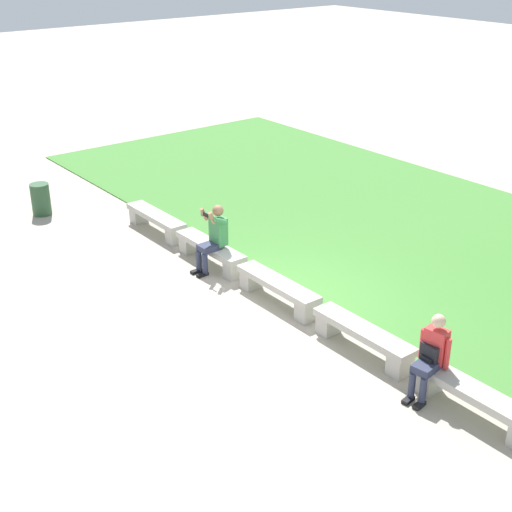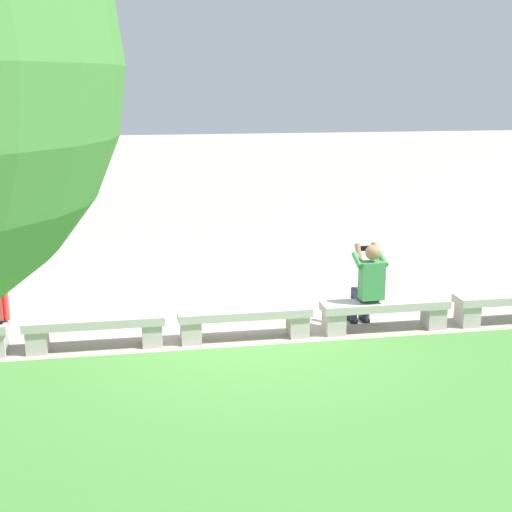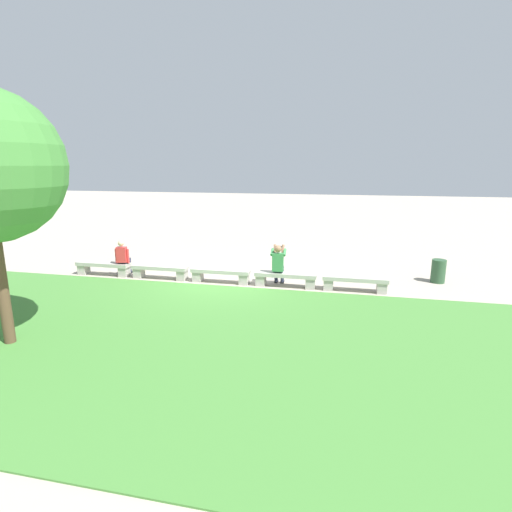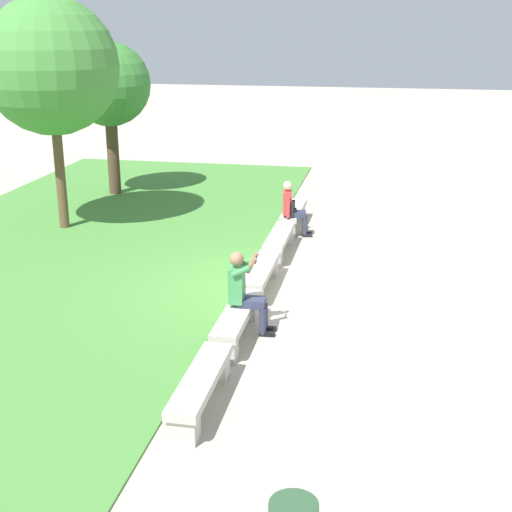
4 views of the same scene
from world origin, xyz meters
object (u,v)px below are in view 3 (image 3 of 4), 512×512
bench_far (160,270)px  trash_bin (438,271)px  bench_end (104,267)px  person_photographer (278,263)px  bench_mid (221,274)px  person_distant (123,257)px  backpack (123,258)px  bench_main (355,282)px  bench_near (285,278)px

bench_far → trash_bin: (-8.94, -1.54, 0.08)m
bench_end → person_photographer: bearing=-179.3°
bench_far → person_photographer: 3.98m
bench_mid → person_distant: person_distant is taller
bench_mid → trash_bin: (-6.84, -1.54, 0.08)m
backpack → bench_far: bearing=178.7°
bench_main → bench_end: size_ratio=1.00×
bench_main → bench_end: (8.40, 0.00, 0.00)m
bench_main → person_distant: (7.66, -0.07, 0.37)m
person_photographer → bench_end: bearing=0.7°
bench_near → person_photographer: 0.50m
bench_far → person_distant: 1.41m
person_photographer → person_distant: (5.32, 0.01, -0.06)m
bench_main → bench_end: 8.40m
bench_mid → person_photographer: bearing=-177.6°
bench_main → bench_mid: size_ratio=1.00×
bench_main → backpack: backpack is taller
bench_near → bench_far: same height
bench_mid → trash_bin: trash_bin is taller
bench_far → person_photographer: (-3.96, -0.08, 0.44)m
bench_end → backpack: bearing=-177.8°
bench_mid → backpack: size_ratio=4.47×
bench_mid → person_distant: (3.46, -0.07, 0.37)m
bench_near → trash_bin: 4.98m
bench_main → trash_bin: bearing=-149.6°
person_photographer → trash_bin: size_ratio=1.76×
bench_far → person_photographer: size_ratio=1.45×
bench_near → person_photographer: (0.24, -0.08, 0.44)m
person_distant → trash_bin: person_distant is taller
bench_near → trash_bin: bearing=-161.9°
bench_main → bench_far: same height
bench_end → backpack: (-0.77, -0.03, 0.33)m
person_photographer → backpack: 5.29m
trash_bin → bench_end: bearing=8.0°
bench_main → bench_mid: same height
bench_near → bench_end: size_ratio=1.00×
bench_near → backpack: bearing=-0.3°
bench_far → backpack: (1.33, -0.03, 0.33)m
person_photographer → bench_mid: bearing=2.4°
bench_mid → person_distant: size_ratio=1.52×
bench_far → bench_end: bearing=0.0°
bench_far → person_photographer: person_photographer is taller
bench_far → bench_mid: bearing=180.0°
bench_near → person_distant: bearing=-0.7°
bench_near → bench_end: (6.30, 0.00, 0.00)m
bench_mid → person_photographer: person_photographer is taller
bench_far → bench_end: (2.10, 0.00, 0.00)m
bench_near → person_photographer: size_ratio=1.45×
person_distant → backpack: (-0.03, 0.04, -0.05)m
bench_far → backpack: 1.37m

